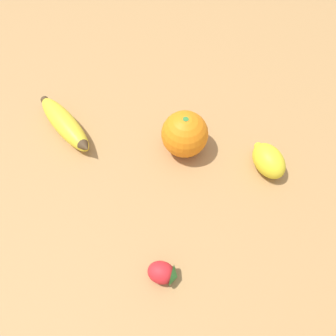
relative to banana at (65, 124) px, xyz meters
name	(u,v)px	position (x,y,z in m)	size (l,w,h in m)	color
ground_plane	(131,168)	(-0.15, 0.03, -0.02)	(3.00, 3.00, 0.00)	#A87A47
banana	(65,124)	(0.00, 0.00, 0.00)	(0.17, 0.12, 0.04)	yellow
orange	(185,134)	(-0.23, -0.05, 0.02)	(0.09, 0.09, 0.09)	orange
strawberry	(164,273)	(-0.29, 0.19, 0.00)	(0.05, 0.04, 0.03)	red
lemon	(268,161)	(-0.39, -0.06, 0.00)	(0.09, 0.09, 0.05)	yellow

